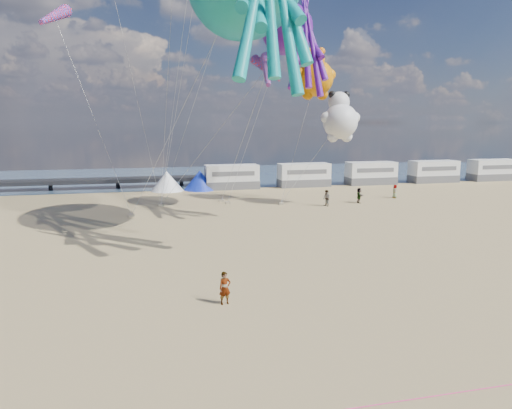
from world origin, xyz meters
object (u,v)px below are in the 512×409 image
object	(u,v)px
motorhome_3	(433,171)
beachgoer_0	(395,191)
windsock_right	(266,69)
sandbag_e	(161,205)
kite_panda	(340,121)
windsock_mid	(267,70)
sandbag_a	(132,216)
sandbag_c	(281,203)
tent_white	(167,181)
beachgoer_4	(359,195)
motorhome_0	(232,177)
sandbag_b	(228,203)
standing_person	(225,288)
motorhome_4	(492,170)
motorhome_2	(371,173)
motorhome_1	(304,175)
windsock_left	(54,16)
tent_blue	(200,180)
sandbag_d	(221,201)
beachgoer_1	(327,198)
kite_octopus_purple	(287,30)
kite_teddy_orange	(315,78)

from	to	relation	value
motorhome_3	beachgoer_0	distance (m)	16.60
windsock_right	sandbag_e	bearing A→B (deg)	126.75
kite_panda	windsock_mid	distance (m)	10.70
sandbag_a	sandbag_c	distance (m)	14.87
windsock_mid	tent_white	bearing A→B (deg)	124.16
motorhome_3	beachgoer_4	distance (m)	21.92
motorhome_0	sandbag_b	bearing A→B (deg)	-102.37
standing_person	kite_panda	world-z (taller)	kite_panda
motorhome_4	sandbag_a	distance (m)	51.97
tent_white	windsock_mid	xyz separation A→B (m)	(7.60, -19.08, 11.13)
motorhome_4	kite_panda	distance (m)	33.67
sandbag_a	tent_white	bearing A→B (deg)	76.43
motorhome_2	sandbag_c	xyz separation A→B (m)	(-16.11, -12.22, -1.39)
motorhome_1	motorhome_4	xyz separation A→B (m)	(28.50, 0.00, 0.00)
standing_person	windsock_left	world-z (taller)	windsock_left
tent_blue	sandbag_c	xyz separation A→B (m)	(6.89, -12.22, -1.09)
motorhome_4	sandbag_d	size ratio (longest dim) A/B	13.20
windsock_mid	sandbag_a	bearing A→B (deg)	173.51
tent_blue	beachgoer_1	distance (m)	17.96
motorhome_0	tent_blue	xyz separation A→B (m)	(-4.00, 0.00, -0.30)
motorhome_4	kite_octopus_purple	distance (m)	41.52
tent_blue	windsock_right	xyz separation A→B (m)	(4.16, -16.70, 11.51)
sandbag_a	kite_panda	world-z (taller)	kite_panda
motorhome_3	beachgoer_0	world-z (taller)	motorhome_3
motorhome_1	motorhome_4	world-z (taller)	same
beachgoer_4	windsock_right	xyz separation A→B (m)	(-10.83, -3.53, 11.93)
motorhome_4	beachgoer_0	world-z (taller)	motorhome_4
sandbag_d	sandbag_e	size ratio (longest dim) A/B	1.00
beachgoer_4	kite_octopus_purple	world-z (taller)	kite_octopus_purple
motorhome_4	motorhome_0	bearing A→B (deg)	180.00
beachgoer_0	kite_teddy_orange	distance (m)	15.41
sandbag_d	windsock_right	xyz separation A→B (m)	(2.91, -7.48, 12.60)
motorhome_2	kite_octopus_purple	xyz separation A→B (m)	(-16.64, -15.33, 14.79)
sandbag_c	sandbag_a	bearing A→B (deg)	-168.38
sandbag_d	standing_person	bearing A→B (deg)	-98.44
beachgoer_4	motorhome_4	bearing A→B (deg)	-58.86
sandbag_e	standing_person	bearing A→B (deg)	-85.11
beachgoer_0	beachgoer_4	size ratio (longest dim) A/B	0.95
beachgoer_0	beachgoer_4	world-z (taller)	beachgoer_4
motorhome_0	sandbag_c	world-z (taller)	motorhome_0
kite_octopus_purple	windsock_right	size ratio (longest dim) A/B	2.50
motorhome_3	sandbag_c	bearing A→B (deg)	-154.49
sandbag_a	beachgoer_0	bearing A→B (deg)	8.29
motorhome_3	standing_person	world-z (taller)	motorhome_3
standing_person	sandbag_b	distance (m)	26.32
tent_blue	standing_person	distance (m)	36.57
windsock_mid	windsock_right	distance (m)	2.47
tent_blue	windsock_left	bearing A→B (deg)	-133.05
motorhome_4	sandbag_d	world-z (taller)	motorhome_4
motorhome_0	sandbag_b	xyz separation A→B (m)	(-2.31, -10.53, -1.39)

